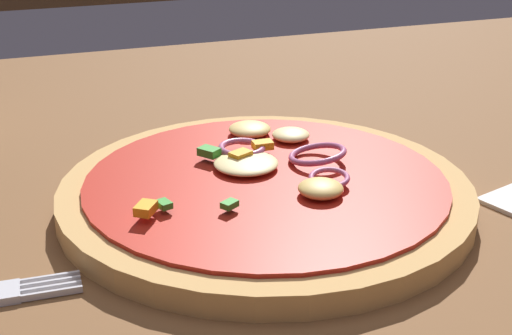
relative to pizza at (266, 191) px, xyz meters
The scene contains 2 objects.
dining_table 0.06m from the pizza, 15.02° to the left, with size 1.19×0.92×0.03m.
pizza is the anchor object (origin of this frame).
Camera 1 is at (-0.22, -0.45, 0.25)m, focal length 51.90 mm.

